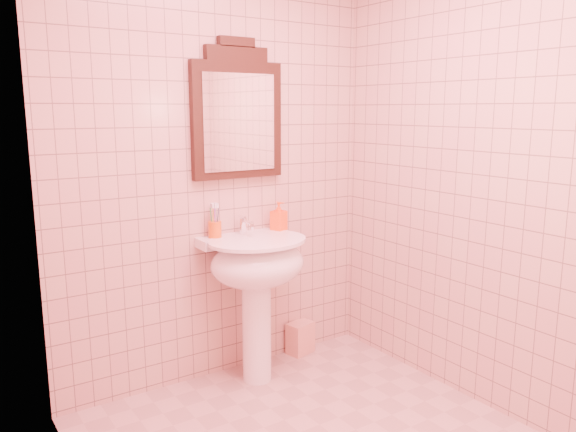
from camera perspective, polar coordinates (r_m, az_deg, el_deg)
back_wall at (r=3.28m, az=-7.09°, el=4.78°), size 2.00×0.02×2.50m
pedestal_sink at (r=3.25m, az=-3.18°, el=-5.80°), size 0.58×0.58×0.86m
faucet at (r=3.30m, az=-4.44°, el=-0.92°), size 0.04×0.16×0.11m
mirror at (r=3.29m, az=-5.17°, el=10.25°), size 0.57×0.06×0.80m
toothbrush_cup at (r=3.25m, az=-7.43°, el=-1.30°), size 0.08×0.08×0.18m
soap_dispenser at (r=3.41m, az=-0.95°, el=0.01°), size 0.10×0.10×0.17m
towel at (r=3.79m, az=1.26°, el=-12.26°), size 0.19×0.15×0.21m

